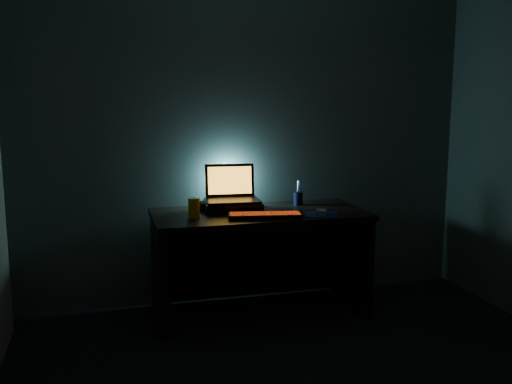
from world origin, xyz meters
TOP-DOWN VIEW (x-y plane):
  - room at (0.00, 0.00)m, footprint 3.50×4.00m
  - desk at (0.00, 1.67)m, footprint 1.50×0.70m
  - riser at (-0.17, 1.73)m, footprint 0.42×0.33m
  - laptop at (-0.17, 1.79)m, footprint 0.40×0.31m
  - keyboard at (-0.02, 1.43)m, footprint 0.51×0.24m
  - mousepad at (0.38, 1.41)m, footprint 0.28×0.27m
  - mouse at (0.38, 1.41)m, footprint 0.10×0.12m
  - pen_cup at (0.35, 1.80)m, footprint 0.09×0.09m
  - juice_glass at (-0.48, 1.55)m, footprint 0.09×0.09m
  - router at (-0.31, 1.79)m, footprint 0.18×0.15m

SIDE VIEW (x-z plane):
  - desk at x=0.00m, z-range 0.12..0.87m
  - mousepad at x=0.38m, z-range 0.75..0.75m
  - keyboard at x=-0.02m, z-range 0.75..0.78m
  - mouse at x=0.38m, z-range 0.75..0.79m
  - router at x=-0.31m, z-range 0.75..0.81m
  - riser at x=-0.17m, z-range 0.75..0.81m
  - pen_cup at x=0.35m, z-range 0.75..0.85m
  - juice_glass at x=-0.48m, z-range 0.75..0.88m
  - laptop at x=-0.17m, z-range 0.74..1.00m
  - room at x=0.00m, z-range 0.00..2.50m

